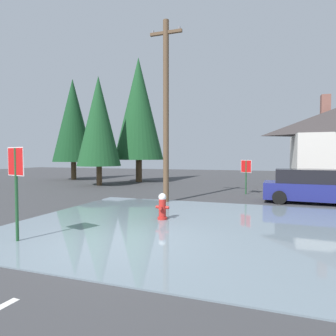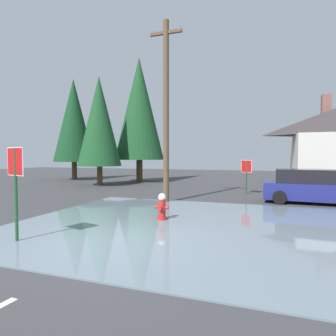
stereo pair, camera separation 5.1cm
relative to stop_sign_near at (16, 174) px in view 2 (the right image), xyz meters
name	(u,v)px [view 2 (the right image)]	position (x,y,z in m)	size (l,w,h in m)	color
ground_plane	(118,243)	(2.48, 0.96, -1.84)	(80.00, 80.00, 0.10)	#38383A
flood_puddle	(196,225)	(4.07, 3.23, -1.77)	(11.78, 9.32, 0.03)	slate
lane_stop_bar	(77,259)	(2.30, -0.55, -1.79)	(4.13, 0.30, 0.01)	silver
stop_sign_near	(16,174)	(0.00, 0.00, 0.00)	(0.73, 0.21, 2.50)	#1E4C28
fire_hydrant	(162,207)	(2.74, 3.63, -1.32)	(0.48, 0.41, 0.96)	#AD231E
utility_pole	(166,109)	(1.56, 7.42, 2.78)	(1.60, 0.28, 8.79)	brown
stop_sign_far	(246,170)	(5.09, 11.78, -0.35)	(0.63, 0.42, 2.03)	#1E4C28
parked_car	(312,187)	(8.30, 9.44, -1.01)	(4.67, 2.24, 1.63)	navy
pine_tree_tall_left	(139,109)	(-4.41, 17.27, 4.61)	(4.35, 4.35, 10.88)	#4C3823
pine_tree_mid_left	(74,121)	(-11.34, 17.35, 3.89)	(3.86, 3.86, 9.65)	#4C3823
pine_tree_short_left	(99,121)	(-6.01, 13.41, 3.16)	(3.36, 3.36, 8.41)	#4C3823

